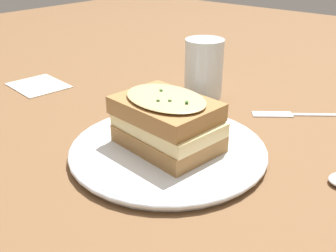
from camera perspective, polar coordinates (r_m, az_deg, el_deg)
name	(u,v)px	position (r m, az deg, el deg)	size (l,w,h in m)	color
ground_plane	(165,141)	(0.58, -0.43, -2.17)	(2.40, 2.40, 0.00)	brown
dinner_plate	(168,149)	(0.54, 0.00, -3.38)	(0.27, 0.27, 0.01)	white
sandwich	(167,122)	(0.52, -0.14, 0.65)	(0.15, 0.11, 0.07)	#A37542
water_glass	(204,68)	(0.73, 5.22, 8.36)	(0.07, 0.07, 0.11)	silver
fork	(292,114)	(0.69, 17.55, 1.67)	(0.15, 0.12, 0.00)	silver
napkin	(38,85)	(0.84, -18.29, 5.67)	(0.11, 0.09, 0.00)	silver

